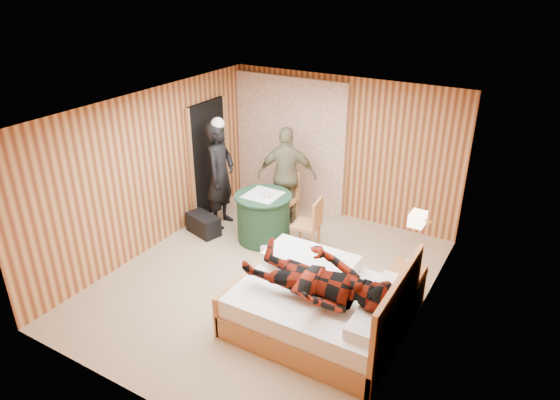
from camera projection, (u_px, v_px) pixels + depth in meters
The scene contains 23 objects.
floor at pixel (267, 280), 7.21m from camera, with size 4.20×5.00×0.01m, color tan.
ceiling at pixel (264, 111), 6.14m from camera, with size 4.20×5.00×0.01m, color white.
wall_back at pixel (342, 149), 8.63m from camera, with size 4.20×0.02×2.50m, color tan.
wall_left at pixel (149, 172), 7.63m from camera, with size 0.02×5.00×2.50m, color tan.
wall_right at pixel (421, 242), 5.71m from camera, with size 0.02×5.00×2.50m, color tan.
curtain at pixel (290, 143), 9.05m from camera, with size 2.20×0.08×2.40m, color white.
doorway at pixel (209, 159), 8.81m from camera, with size 0.06×0.90×2.05m, color black.
wall_lamp at pixel (418, 219), 6.12m from camera, with size 0.26×0.24×0.16m.
bed at pixel (321, 306), 6.15m from camera, with size 2.01×1.59×1.09m.
nightstand at pixel (404, 288), 6.52m from camera, with size 0.44×0.59×0.57m.
round_table at pixel (264, 217), 8.12m from camera, with size 0.92×0.92×0.81m.
chair_far at pixel (285, 194), 8.63m from camera, with size 0.44×0.44×0.93m.
chair_near at pixel (311, 221), 7.77m from camera, with size 0.45×0.45×0.88m.
duffel_bag at pixel (203, 224), 8.41m from camera, with size 0.59×0.32×0.34m, color black.
sneaker_left at pixel (270, 251), 7.83m from camera, with size 0.29×0.12×0.13m, color white.
sneaker_right at pixel (278, 263), 7.51m from camera, with size 0.29×0.12×0.13m, color white.
woman_standing at pixel (220, 175), 8.40m from camera, with size 0.67×0.44×1.84m, color black.
man_at_table at pixel (287, 176), 8.53m from camera, with size 1.01×0.42×1.72m, color #6F6A4A.
man_on_bed at pixel (317, 270), 5.68m from camera, with size 1.77×0.67×0.86m, color maroon.
book_lower at pixel (405, 272), 6.36m from camera, with size 0.17×0.22×0.02m, color white.
book_upper at pixel (405, 270), 6.35m from camera, with size 0.16×0.22×0.02m, color white.
cup_nightstand at pixel (410, 263), 6.48m from camera, with size 0.10×0.10×0.09m, color white.
cup_table at pixel (267, 194), 7.84m from camera, with size 0.12×0.12×0.10m, color white.
Camera 1 is at (3.21, -5.10, 4.12)m, focal length 32.00 mm.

